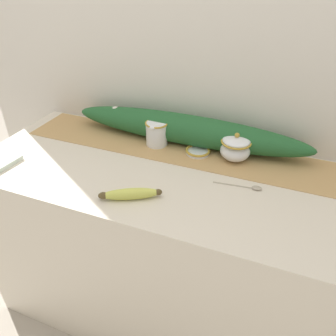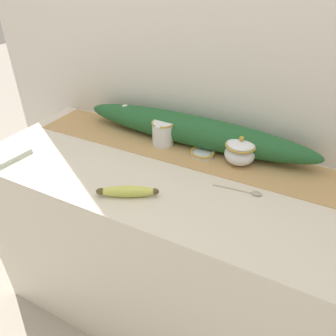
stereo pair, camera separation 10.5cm
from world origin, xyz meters
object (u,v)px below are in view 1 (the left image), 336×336
object	(u,v)px
small_dish	(198,151)
spoon	(253,188)
banana	(130,194)
sugar_bowl	(236,148)
cream_pitcher	(157,133)

from	to	relation	value
small_dish	spoon	distance (m)	0.31
small_dish	banana	world-z (taller)	banana
sugar_bowl	banana	distance (m)	0.49
cream_pitcher	spoon	distance (m)	0.50
banana	spoon	distance (m)	0.45
sugar_bowl	banana	world-z (taller)	sugar_bowl
cream_pitcher	sugar_bowl	bearing A→B (deg)	-0.24
cream_pitcher	banana	distance (m)	0.40
sugar_bowl	spoon	xyz separation A→B (m)	(0.11, -0.18, -0.05)
cream_pitcher	banana	xyz separation A→B (m)	(0.07, -0.40, -0.04)
cream_pitcher	small_dish	bearing A→B (deg)	-3.46
sugar_bowl	small_dish	size ratio (longest dim) A/B	1.17
spoon	small_dish	bearing A→B (deg)	141.77
sugar_bowl	small_dish	world-z (taller)	sugar_bowl
cream_pitcher	small_dish	world-z (taller)	cream_pitcher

